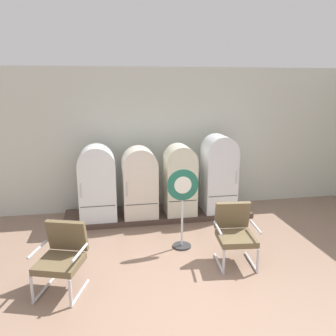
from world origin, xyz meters
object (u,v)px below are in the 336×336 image
(refrigerator_2, at_px, (180,178))
(armchair_right, at_px, (235,231))
(refrigerator_0, at_px, (97,181))
(armchair_left, at_px, (62,255))
(refrigerator_1, at_px, (140,180))
(refrigerator_3, at_px, (219,171))
(sign_stand, at_px, (182,207))

(refrigerator_2, distance_m, armchair_right, 2.04)
(refrigerator_0, xyz_separation_m, armchair_left, (-0.45, -2.31, -0.37))
(refrigerator_1, height_order, refrigerator_3, refrigerator_3)
(sign_stand, bearing_deg, refrigerator_0, 135.73)
(sign_stand, bearing_deg, refrigerator_1, 113.05)
(armchair_right, height_order, sign_stand, sign_stand)
(refrigerator_0, relative_size, refrigerator_1, 1.04)
(refrigerator_1, distance_m, refrigerator_3, 1.68)
(refrigerator_0, distance_m, refrigerator_3, 2.52)
(refrigerator_0, height_order, sign_stand, refrigerator_0)
(sign_stand, bearing_deg, armchair_left, -153.89)
(refrigerator_1, height_order, armchair_left, refrigerator_1)
(refrigerator_3, bearing_deg, refrigerator_1, 179.92)
(refrigerator_0, bearing_deg, refrigerator_3, -0.57)
(refrigerator_0, distance_m, refrigerator_2, 1.68)
(refrigerator_3, distance_m, armchair_right, 2.07)
(refrigerator_2, relative_size, refrigerator_3, 0.89)
(refrigerator_1, distance_m, armchair_right, 2.39)
(refrigerator_1, bearing_deg, refrigerator_0, 178.44)
(refrigerator_3, height_order, armchair_right, refrigerator_3)
(refrigerator_2, bearing_deg, refrigerator_3, 1.19)
(refrigerator_3, bearing_deg, refrigerator_2, -178.81)
(armchair_left, bearing_deg, refrigerator_1, 60.55)
(armchair_left, relative_size, armchair_right, 1.00)
(armchair_left, bearing_deg, refrigerator_3, 37.60)
(refrigerator_3, bearing_deg, sign_stand, -128.65)
(armchair_left, bearing_deg, armchair_right, 6.72)
(refrigerator_2, bearing_deg, sign_stand, -100.55)
(refrigerator_2, xyz_separation_m, armchair_right, (0.46, -1.96, -0.35))
(sign_stand, bearing_deg, refrigerator_3, 51.35)
(refrigerator_0, distance_m, sign_stand, 2.00)
(armchair_left, xyz_separation_m, sign_stand, (1.87, 0.92, 0.21))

